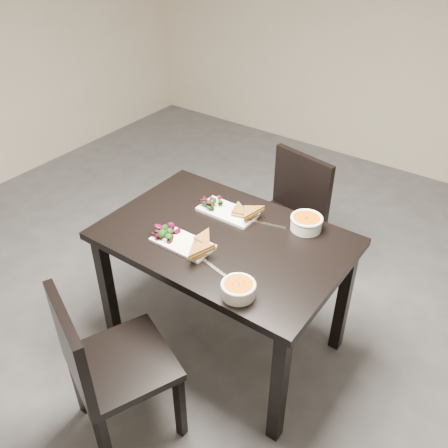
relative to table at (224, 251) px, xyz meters
name	(u,v)px	position (x,y,z in m)	size (l,w,h in m)	color
ground	(215,316)	(-0.15, 0.12, -0.65)	(5.00, 5.00, 0.00)	#47474C
table	(224,251)	(0.00, 0.00, 0.00)	(1.20, 0.80, 0.75)	black
chair_near	(104,363)	(-0.09, -0.75, -0.17)	(0.55, 0.55, 0.85)	black
chair_far	(288,214)	(-0.02, 0.71, -0.17)	(0.49, 0.49, 0.85)	black
plate_near	(183,243)	(-0.12, -0.17, 0.11)	(0.30, 0.15, 0.02)	white
sandwich_near	(195,241)	(-0.06, -0.16, 0.14)	(0.15, 0.11, 0.05)	#B06424
salad_near	(166,231)	(-0.22, -0.17, 0.13)	(0.09, 0.08, 0.04)	black
soup_bowl_near	(238,289)	(0.29, -0.31, 0.14)	(0.15, 0.15, 0.07)	white
cutlery_near	(215,268)	(0.11, -0.23, 0.10)	(0.18, 0.02, 0.00)	silver
plate_far	(227,212)	(-0.10, 0.17, 0.11)	(0.31, 0.15, 0.02)	white
sandwich_far	(236,212)	(-0.04, 0.16, 0.14)	(0.15, 0.12, 0.05)	#B06424
salad_far	(212,201)	(-0.20, 0.17, 0.14)	(0.10, 0.09, 0.04)	black
soup_bowl_far	(306,222)	(0.30, 0.29, 0.14)	(0.16, 0.16, 0.07)	white
cutlery_far	(269,224)	(0.13, 0.21, 0.10)	(0.18, 0.02, 0.00)	silver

